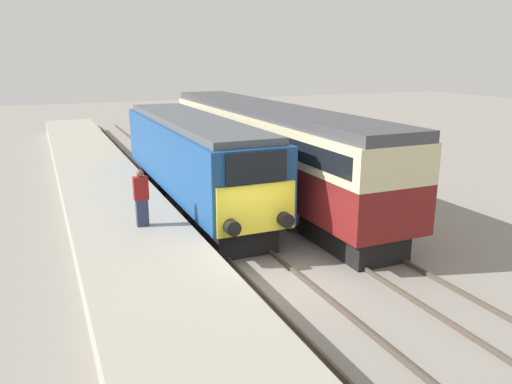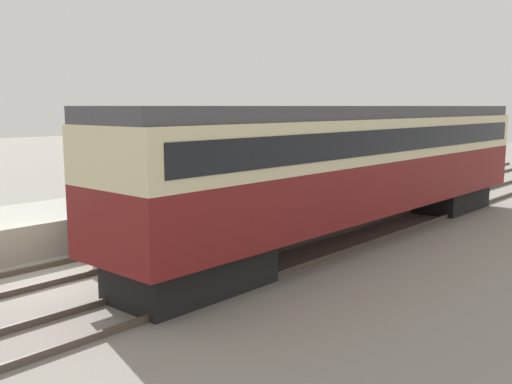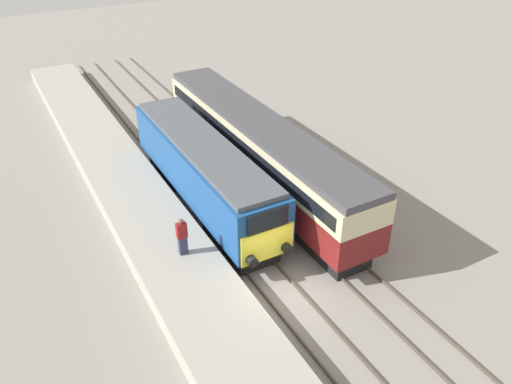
# 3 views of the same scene
# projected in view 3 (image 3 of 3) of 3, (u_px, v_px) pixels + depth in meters

# --- Properties ---
(ground_plane) EXTENTS (120.00, 120.00, 0.00)m
(ground_plane) POSITION_uv_depth(u_px,v_px,m) (285.00, 297.00, 20.52)
(ground_plane) COLOR gray
(platform_left) EXTENTS (3.50, 50.00, 0.97)m
(platform_left) POSITION_uv_depth(u_px,v_px,m) (144.00, 214.00, 24.84)
(platform_left) COLOR #9E998C
(platform_left) RESTS_ON ground_plane
(rails_near_track) EXTENTS (1.51, 60.00, 0.14)m
(rails_near_track) POSITION_uv_depth(u_px,v_px,m) (230.00, 232.00, 24.19)
(rails_near_track) COLOR #4C4238
(rails_near_track) RESTS_ON ground_plane
(rails_far_track) EXTENTS (1.50, 60.00, 0.14)m
(rails_far_track) POSITION_uv_depth(u_px,v_px,m) (290.00, 213.00, 25.60)
(rails_far_track) COLOR #4C4238
(rails_far_track) RESTS_ON ground_plane
(locomotive) EXTENTS (2.70, 13.34, 3.73)m
(locomotive) POSITION_uv_depth(u_px,v_px,m) (204.00, 171.00, 25.30)
(locomotive) COLOR black
(locomotive) RESTS_ON ground_plane
(passenger_carriage) EXTENTS (2.75, 18.01, 4.06)m
(passenger_carriage) POSITION_uv_depth(u_px,v_px,m) (258.00, 146.00, 26.79)
(passenger_carriage) COLOR black
(passenger_carriage) RESTS_ON ground_plane
(person_on_platform) EXTENTS (0.44, 0.26, 1.79)m
(person_on_platform) POSITION_uv_depth(u_px,v_px,m) (182.00, 236.00, 20.96)
(person_on_platform) COLOR #2D334C
(person_on_platform) RESTS_ON platform_left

